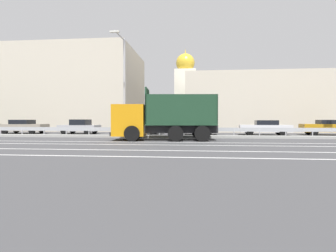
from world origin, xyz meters
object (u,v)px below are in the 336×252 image
object	(u,v)px
parked_car_4	(139,127)
dump_truck	(152,122)
median_road_sign	(199,121)
parked_car_6	(265,127)
parked_car_3	(80,127)
parked_car_2	(23,126)
parked_car_5	(195,127)
street_lamp_1	(124,81)
church_tower	(185,92)
parked_car_7	(328,127)

from	to	relation	value
parked_car_4	dump_truck	bearing A→B (deg)	18.50
median_road_sign	parked_car_6	xyz separation A→B (m)	(6.20, 4.17, -0.64)
parked_car_3	parked_car_6	bearing A→B (deg)	-89.65
median_road_sign	parked_car_3	xyz separation A→B (m)	(-11.72, 4.34, -0.63)
parked_car_2	parked_car_3	distance (m)	6.07
parked_car_4	parked_car_5	size ratio (longest dim) A/B	1.08
parked_car_4	parked_car_6	world-z (taller)	parked_car_4
parked_car_2	parked_car_6	size ratio (longest dim) A/B	0.98
street_lamp_1	church_tower	xyz separation A→B (m)	(4.18, 25.04, 1.78)
street_lamp_1	parked_car_2	bearing A→B (deg)	158.72
parked_car_4	parked_car_7	distance (m)	17.77
median_road_sign	parked_car_7	xyz separation A→B (m)	(11.98, 4.65, -0.62)
church_tower	parked_car_3	bearing A→B (deg)	-115.67
parked_car_4	church_tower	bearing A→B (deg)	168.39
dump_truck	parked_car_5	size ratio (longest dim) A/B	1.66
parked_car_4	parked_car_7	world-z (taller)	parked_car_4
street_lamp_1	parked_car_2	distance (m)	13.19
parked_car_4	median_road_sign	bearing A→B (deg)	51.02
dump_truck	parked_car_2	distance (m)	16.15
dump_truck	church_tower	world-z (taller)	church_tower
parked_car_5	parked_car_4	bearing A→B (deg)	-87.76
parked_car_2	church_tower	xyz separation A→B (m)	(15.95, 20.46, 5.57)
median_road_sign	parked_car_5	bearing A→B (deg)	94.00
parked_car_4	parked_car_6	bearing A→B (deg)	87.44
parked_car_4	parked_car_5	xyz separation A→B (m)	(5.48, -0.22, -0.00)
dump_truck	street_lamp_1	distance (m)	4.92
parked_car_5	street_lamp_1	bearing A→B (deg)	-47.28
median_road_sign	dump_truck	bearing A→B (deg)	-141.30
parked_car_6	church_tower	distance (m)	22.93
median_road_sign	parked_car_5	size ratio (longest dim) A/B	0.57
church_tower	street_lamp_1	bearing A→B (deg)	-99.48
dump_truck	parked_car_6	bearing A→B (deg)	-58.95
dump_truck	parked_car_6	distance (m)	11.69
dump_truck	parked_car_7	distance (m)	16.93
parked_car_6	church_tower	xyz separation A→B (m)	(-8.03, 20.74, 5.59)
parked_car_5	parked_car_7	distance (m)	12.29
dump_truck	parked_car_7	world-z (taller)	dump_truck
parked_car_5	parked_car_6	world-z (taller)	parked_car_5
median_road_sign	parked_car_6	world-z (taller)	median_road_sign
parked_car_2	parked_car_7	bearing A→B (deg)	87.56
parked_car_2	parked_car_4	size ratio (longest dim) A/B	0.95
parked_car_2	parked_car_5	xyz separation A→B (m)	(17.48, -0.09, 0.01)
parked_car_6	church_tower	size ratio (longest dim) A/B	0.34
parked_car_3	parked_car_7	world-z (taller)	parked_car_3
median_road_sign	street_lamp_1	xyz separation A→B (m)	(-6.02, -0.13, 3.17)
parked_car_3	median_road_sign	bearing A→B (deg)	-109.43
median_road_sign	church_tower	distance (m)	25.46
church_tower	median_road_sign	bearing A→B (deg)	-85.79
street_lamp_1	parked_car_6	xyz separation A→B (m)	(12.21, 4.30, -3.81)
street_lamp_1	parked_car_2	size ratio (longest dim) A/B	1.75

